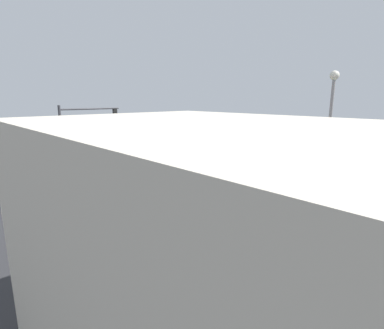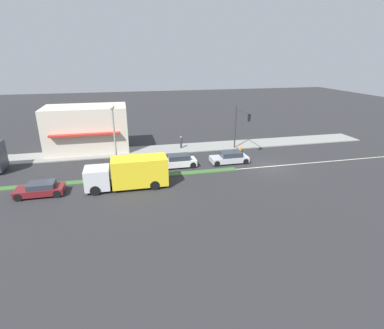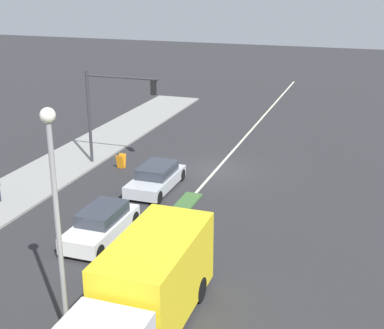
{
  "view_description": "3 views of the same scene",
  "coord_description": "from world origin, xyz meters",
  "px_view_note": "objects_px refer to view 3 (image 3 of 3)",
  "views": [
    {
      "loc": [
        14.96,
        22.75,
        6.19
      ],
      "look_at": [
        1.6,
        8.27,
        1.81
      ],
      "focal_mm": 28.0,
      "sensor_mm": 36.0,
      "label": 1
    },
    {
      "loc": [
        -28.77,
        15.55,
        11.7
      ],
      "look_at": [
        -1.36,
        9.2,
        1.48
      ],
      "focal_mm": 28.0,
      "sensor_mm": 36.0,
      "label": 2
    },
    {
      "loc": [
        -8.32,
        28.61,
        10.8
      ],
      "look_at": [
        -0.42,
        5.6,
        2.25
      ],
      "focal_mm": 50.0,
      "sensor_mm": 36.0,
      "label": 3
    }
  ],
  "objects_px": {
    "warning_aframe_sign": "(121,161)",
    "traffic_signal_main": "(110,103)",
    "street_lamp": "(55,199)",
    "sedan_silver": "(156,178)",
    "delivery_truck": "(145,291)",
    "van_white": "(101,225)"
  },
  "relations": [
    {
      "from": "traffic_signal_main",
      "to": "street_lamp",
      "type": "distance_m",
      "value": 16.42
    },
    {
      "from": "delivery_truck",
      "to": "van_white",
      "type": "relative_size",
      "value": 1.75
    },
    {
      "from": "street_lamp",
      "to": "traffic_signal_main",
      "type": "bearing_deg",
      "value": -68.07
    },
    {
      "from": "warning_aframe_sign",
      "to": "traffic_signal_main",
      "type": "bearing_deg",
      "value": -16.34
    },
    {
      "from": "van_white",
      "to": "sedan_silver",
      "type": "xyz_separation_m",
      "value": [
        0.0,
        -6.16,
        -0.04
      ]
    },
    {
      "from": "street_lamp",
      "to": "delivery_truck",
      "type": "distance_m",
      "value": 4.14
    },
    {
      "from": "warning_aframe_sign",
      "to": "delivery_truck",
      "type": "bearing_deg",
      "value": 119.0
    },
    {
      "from": "van_white",
      "to": "traffic_signal_main",
      "type": "bearing_deg",
      "value": -65.93
    },
    {
      "from": "warning_aframe_sign",
      "to": "delivery_truck",
      "type": "distance_m",
      "value": 15.88
    },
    {
      "from": "delivery_truck",
      "to": "van_white",
      "type": "bearing_deg",
      "value": -50.1
    },
    {
      "from": "street_lamp",
      "to": "sedan_silver",
      "type": "relative_size",
      "value": 1.71
    },
    {
      "from": "van_white",
      "to": "sedan_silver",
      "type": "height_order",
      "value": "van_white"
    },
    {
      "from": "warning_aframe_sign",
      "to": "van_white",
      "type": "distance_m",
      "value": 9.21
    },
    {
      "from": "delivery_truck",
      "to": "van_white",
      "type": "xyz_separation_m",
      "value": [
        4.4,
        -5.26,
        -0.79
      ]
    },
    {
      "from": "delivery_truck",
      "to": "sedan_silver",
      "type": "distance_m",
      "value": 12.27
    },
    {
      "from": "street_lamp",
      "to": "warning_aframe_sign",
      "type": "relative_size",
      "value": 8.8
    },
    {
      "from": "traffic_signal_main",
      "to": "sedan_silver",
      "type": "xyz_separation_m",
      "value": [
        -3.92,
        2.63,
        -3.26
      ]
    },
    {
      "from": "sedan_silver",
      "to": "warning_aframe_sign",
      "type": "bearing_deg",
      "value": -36.61
    },
    {
      "from": "street_lamp",
      "to": "sedan_silver",
      "type": "bearing_deg",
      "value": -80.09
    },
    {
      "from": "sedan_silver",
      "to": "van_white",
      "type": "bearing_deg",
      "value": 90.0
    },
    {
      "from": "warning_aframe_sign",
      "to": "delivery_truck",
      "type": "relative_size",
      "value": 0.11
    },
    {
      "from": "delivery_truck",
      "to": "sedan_silver",
      "type": "bearing_deg",
      "value": -68.93
    }
  ]
}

